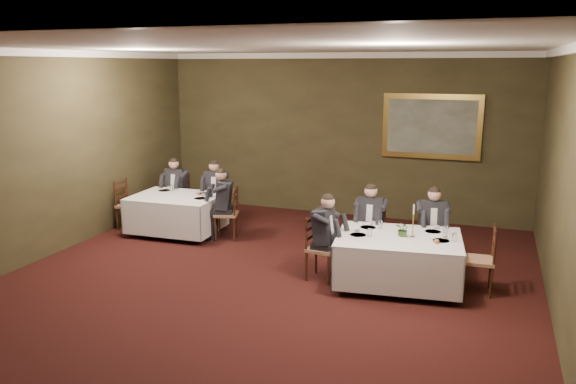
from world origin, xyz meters
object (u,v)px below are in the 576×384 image
Objects in this scene: table_second at (177,211)px; centerpiece at (403,228)px; diner_sec_backleft at (177,197)px; diner_main_backleft at (371,233)px; chair_sec_endright at (227,224)px; chair_main_backleft at (370,246)px; diner_sec_endright at (226,213)px; chair_sec_endleft at (130,215)px; painting at (431,127)px; diner_main_backright at (431,237)px; chair_sec_backright at (217,211)px; candlestick at (413,225)px; chair_sec_backleft at (178,207)px; chair_main_endright at (479,274)px; diner_sec_backright at (216,200)px; chair_main_backright at (430,250)px; table_main at (398,257)px; diner_main_endleft at (322,247)px; chair_main_endleft at (321,261)px.

centerpiece is at bearing -14.02° from table_second.
diner_sec_backleft is (-0.49, 0.84, 0.06)m from table_second.
chair_sec_endright is at bearing -6.40° from diner_main_backleft.
diner_sec_endright is (-2.85, 0.33, 0.23)m from chair_main_backleft.
diner_main_backleft is 4.98m from chair_sec_endleft.
diner_main_backright is at bearing -82.12° from painting.
diner_sec_backleft is 0.93m from chair_sec_backright.
diner_main_backleft is 1.22m from candlestick.
table_second is 0.99m from chair_sec_backright.
centerpiece is at bearing 145.39° from chair_sec_backright.
chair_sec_backleft is 0.74× the size of diner_sec_endright.
chair_main_endright is at bearing -119.27° from diner_sec_endright.
painting is (4.51, 2.52, 1.57)m from table_second.
diner_sec_backright reaches higher than chair_sec_endright.
chair_sec_endright is at bearing 161.28° from centerpiece.
table_second is 1.74× the size of chair_sec_backright.
chair_sec_backleft is at bearing -24.45° from diner_main_backright.
diner_sec_endright is (-0.01, -0.00, 0.23)m from chair_sec_endright.
diner_sec_backright is 4.66m from painting.
diner_main_backleft is at bearing 90.00° from chair_main_backleft.
table_main is at bearing 55.94° from chair_main_backright.
diner_main_backleft is 1.00× the size of diner_main_endleft.
table_main is 1.99× the size of chair_main_endright.
painting is (-0.37, 2.69, 1.74)m from chair_main_backright.
diner_sec_endright is 2.65× the size of candlestick.
chair_main_backleft is at bearing -102.11° from painting.
painting reaches higher than diner_main_backright.
diner_main_backright is at bearing 71.47° from centerpiece.
chair_sec_backright is at bearing 21.60° from chair_sec_endright.
chair_main_endright is 0.74× the size of diner_sec_backright.
table_main is 1.05m from diner_main_backright.
chair_sec_backleft and chair_sec_backright have the same top height.
table_second is 1.29× the size of diner_main_endleft.
candlestick is (3.64, -1.16, 0.44)m from diner_sec_endright.
chair_main_backright is 4.59m from chair_sec_backright.
table_main is 1.99× the size of chair_sec_endright.
diner_main_endleft and diner_sec_backleft have the same top height.
chair_sec_backleft is at bearing -114.79° from chair_main_endleft.
diner_sec_backleft is (-5.37, 1.02, 0.00)m from diner_main_backright.
chair_main_endleft reaches higher than table_main.
chair_sec_endright is 2.13m from chair_sec_endleft.
table_second is at bearing 77.10° from chair_main_endright.
table_main is 1.48× the size of diner_sec_backright.
table_main is 1.05m from diner_main_backleft.
diner_sec_endright is at bearing 160.70° from table_main.
diner_sec_backright is (-3.49, 1.16, 0.23)m from chair_main_backleft.
candlestick is (4.70, -1.12, 0.50)m from table_second.
chair_main_backleft is 1.23m from centerpiece.
chair_sec_endleft is at bearing 168.98° from centerpiece.
painting is at bearing -161.15° from chair_sec_backleft.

